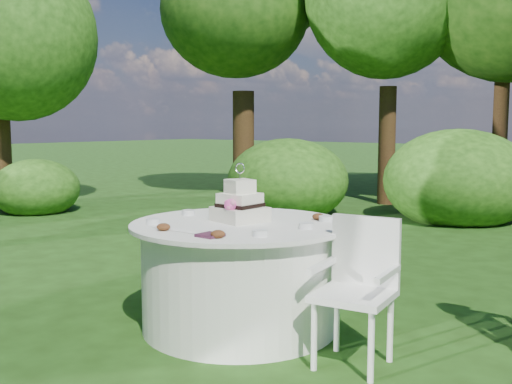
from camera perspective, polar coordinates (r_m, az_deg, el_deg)
ground at (r=4.47m, az=-1.55°, el=-12.70°), size 80.00×80.00×0.00m
napkins at (r=3.76m, az=-4.40°, el=-4.12°), size 0.14×0.14×0.02m
feather_plume at (r=3.99m, az=-7.68°, el=-3.58°), size 0.48×0.07×0.01m
table at (r=4.36m, az=-1.56°, el=-7.87°), size 1.56×1.56×0.77m
cake at (r=4.32m, az=-1.56°, el=-1.31°), size 0.39×0.39×0.43m
chair at (r=3.76m, az=9.74°, el=-8.24°), size 0.51×0.50×0.90m
votives at (r=4.29m, az=-1.09°, el=-2.63°), size 1.15×0.97×0.04m
petal_cups at (r=4.02m, az=-1.86°, el=-3.19°), size 0.65×1.10×0.05m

